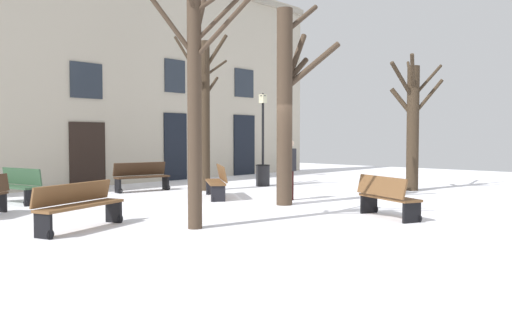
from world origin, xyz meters
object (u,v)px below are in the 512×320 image
object	(u,v)px
tree_center	(196,81)
bench_far_corner	(387,197)
bench_facing_shops	(142,176)
tree_left_of_center	(413,121)
person_strolling	(290,167)
streetlamp	(263,126)
bench_back_to_back_right	(79,205)
tree_near_facade	(287,99)
bench_near_center_tree	(17,186)
litter_bin	(263,175)
tree_foreground	(205,107)
bench_near_lamp	(217,181)

from	to	relation	value
tree_center	bench_far_corner	xyz separation A→B (m)	(3.54, -1.97, -2.30)
bench_far_corner	bench_facing_shops	size ratio (longest dim) A/B	0.90
tree_left_of_center	person_strolling	bearing A→B (deg)	164.59
streetlamp	bench_back_to_back_right	distance (m)	12.59
bench_far_corner	person_strolling	distance (m)	3.55
tree_near_facade	streetlamp	distance (m)	8.52
tree_center	tree_left_of_center	world-z (taller)	tree_center
tree_near_facade	streetlamp	world-z (taller)	tree_near_facade
tree_left_of_center	bench_far_corner	distance (m)	6.19
bench_near_center_tree	person_strolling	distance (m)	7.10
tree_near_facade	person_strolling	size ratio (longest dim) A/B	3.16
streetlamp	bench_facing_shops	bearing A→B (deg)	-173.04
streetlamp	bench_facing_shops	size ratio (longest dim) A/B	1.97
bench_near_center_tree	bench_far_corner	bearing A→B (deg)	17.22
person_strolling	litter_bin	bearing A→B (deg)	-141.82
tree_foreground	person_strolling	distance (m)	3.95
tree_foreground	tree_near_facade	size ratio (longest dim) A/B	0.96
litter_bin	person_strolling	distance (m)	4.06
tree_center	tree_left_of_center	bearing A→B (deg)	0.98
bench_facing_shops	bench_back_to_back_right	bearing A→B (deg)	-123.99
tree_near_facade	bench_facing_shops	distance (m)	5.81
tree_left_of_center	bench_near_center_tree	distance (m)	11.69
tree_center	bench_facing_shops	size ratio (longest dim) A/B	2.82
streetlamp	bench_near_lamp	distance (m)	7.42
tree_foreground	litter_bin	world-z (taller)	tree_foreground
streetlamp	bench_far_corner	world-z (taller)	streetlamp
tree_center	streetlamp	size ratio (longest dim) A/B	1.43
tree_near_facade	bench_far_corner	bearing A→B (deg)	-93.74
bench_far_corner	bench_near_lamp	bearing A→B (deg)	24.02
tree_left_of_center	person_strolling	size ratio (longest dim) A/B	2.62
tree_near_facade	bench_near_lamp	distance (m)	3.19
streetlamp	bench_far_corner	bearing A→B (deg)	-123.98
tree_left_of_center	bench_back_to_back_right	xyz separation A→B (m)	(-10.63, 1.35, -1.74)
bench_near_lamp	tree_left_of_center	bearing A→B (deg)	98.25
bench_near_center_tree	person_strolling	bearing A→B (deg)	37.25
tree_center	bench_near_lamp	xyz separation A→B (m)	(3.49, 3.23, -2.26)
litter_bin	streetlamp	bearing A→B (deg)	42.13
bench_back_to_back_right	bench_near_center_tree	bearing A→B (deg)	62.58
tree_foreground	bench_near_lamp	distance (m)	3.00
litter_bin	person_strolling	size ratio (longest dim) A/B	0.45
tree_left_of_center	tree_near_facade	world-z (taller)	tree_near_facade
tree_near_facade	bench_back_to_back_right	size ratio (longest dim) A/B	2.67
tree_foreground	person_strolling	size ratio (longest dim) A/B	3.02
tree_near_facade	tree_foreground	bearing A→B (deg)	77.92
bench_facing_shops	bench_far_corner	bearing A→B (deg)	-76.57
bench_back_to_back_right	tree_near_facade	bearing A→B (deg)	-24.69
bench_near_center_tree	person_strolling	size ratio (longest dim) A/B	1.01
tree_near_facade	bench_facing_shops	bearing A→B (deg)	97.10
bench_near_center_tree	bench_near_lamp	xyz separation A→B (m)	(4.29, -2.92, 0.03)
streetlamp	bench_facing_shops	xyz separation A→B (m)	(-6.56, -0.80, -1.71)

